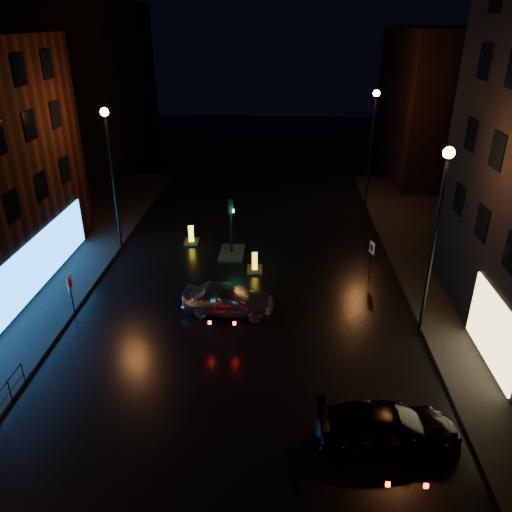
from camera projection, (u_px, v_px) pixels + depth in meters
The scene contains 13 objects.
ground at pixel (228, 431), 16.92m from camera, with size 120.00×120.00×0.00m, color black.
building_far_left at pixel (92, 85), 46.13m from camera, with size 8.00×16.00×14.00m, color black.
building_far_right at pixel (439, 104), 42.47m from camera, with size 8.00×14.00×12.00m, color black.
street_lamp_lfar at pixel (111, 160), 27.48m from camera, with size 0.44×0.44×8.37m.
street_lamp_rnear at pixel (438, 218), 19.57m from camera, with size 0.44×0.44×8.37m.
street_lamp_rfar at pixel (373, 133), 33.98m from camera, with size 0.44×0.44×8.37m.
traffic_signal at pixel (232, 246), 29.37m from camera, with size 1.40×2.40×3.45m.
silver_hatchback at pixel (228, 298), 23.46m from camera, with size 1.73×4.29×1.46m, color #979B9E.
dark_sedan at pixel (389, 427), 16.18m from camera, with size 1.90×4.66×1.35m, color black.
bollard_near at pixel (255, 267), 27.51m from camera, with size 0.88×1.28×1.09m.
bollard_far at pixel (191, 239), 30.92m from camera, with size 0.92×1.33×1.13m.
road_sign_left at pixel (70, 287), 22.71m from camera, with size 0.10×0.52×2.13m.
road_sign_right at pixel (372, 251), 26.40m from camera, with size 0.18×0.48×2.03m.
Camera 1 is at (1.57, -12.62, 12.68)m, focal length 35.00 mm.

